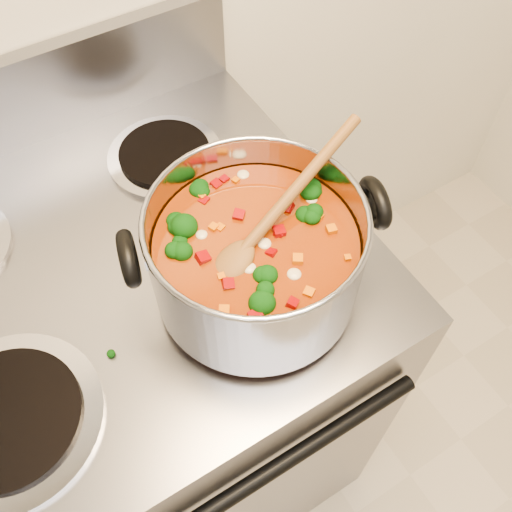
{
  "coord_description": "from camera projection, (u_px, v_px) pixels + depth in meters",
  "views": [
    {
      "loc": [
        -0.0,
        0.64,
        1.64
      ],
      "look_at": [
        0.22,
        1.01,
        1.01
      ],
      "focal_mm": 40.0,
      "sensor_mm": 36.0,
      "label": 1
    }
  ],
  "objects": [
    {
      "name": "electric_range",
      "position": [
        147.0,
        383.0,
        1.23
      ],
      "size": [
        0.79,
        0.71,
        1.08
      ],
      "color": "gray",
      "rests_on": "ground"
    },
    {
      "name": "stockpot",
      "position": [
        256.0,
        256.0,
        0.76
      ],
      "size": [
        0.35,
        0.29,
        0.17
      ],
      "rotation": [
        0.0,
        0.0,
        -0.27
      ],
      "color": "#96969D",
      "rests_on": "electric_range"
    },
    {
      "name": "wooden_spoon",
      "position": [
        266.0,
        224.0,
        0.72
      ],
      "size": [
        0.28,
        0.11,
        0.1
      ],
      "rotation": [
        0.0,
        0.0,
        0.3
      ],
      "color": "brown",
      "rests_on": "stockpot"
    },
    {
      "name": "cooktop_crumbs",
      "position": [
        353.0,
        232.0,
        0.89
      ],
      "size": [
        0.05,
        0.07,
        0.01
      ],
      "color": "black",
      "rests_on": "electric_range"
    }
  ]
}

